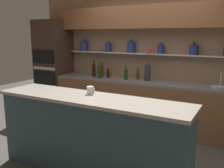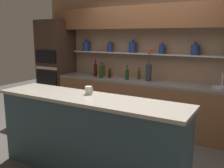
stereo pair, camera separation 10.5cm
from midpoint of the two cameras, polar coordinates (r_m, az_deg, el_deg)
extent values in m
plane|color=#4C4742|center=(3.94, 1.23, -15.49)|extent=(12.00, 12.00, 0.00)
cube|color=#937056|center=(5.00, 10.31, 5.63)|extent=(5.20, 0.10, 2.60)
cube|color=#B7B7BC|center=(4.90, 8.70, 6.83)|extent=(3.47, 0.18, 0.02)
cylinder|color=navy|center=(5.58, -5.36, 8.60)|extent=(0.15, 0.15, 0.20)
sphere|color=navy|center=(5.58, -5.38, 9.92)|extent=(0.05, 0.05, 0.05)
cylinder|color=navy|center=(5.25, 0.09, 8.38)|extent=(0.12, 0.12, 0.18)
sphere|color=navy|center=(5.25, 0.09, 9.61)|extent=(0.04, 0.04, 0.04)
cylinder|color=navy|center=(5.01, 5.33, 8.36)|extent=(0.15, 0.15, 0.21)
sphere|color=navy|center=(5.00, 5.36, 9.88)|extent=(0.05, 0.05, 0.05)
cylinder|color=navy|center=(4.78, 11.97, 7.79)|extent=(0.11, 0.11, 0.17)
sphere|color=navy|center=(4.78, 12.02, 9.04)|extent=(0.04, 0.04, 0.04)
cylinder|color=navy|center=(4.63, 19.09, 7.37)|extent=(0.14, 0.14, 0.18)
sphere|color=navy|center=(4.62, 19.18, 8.79)|extent=(0.05, 0.05, 0.05)
cube|color=brown|center=(4.78, 9.71, 14.89)|extent=(4.42, 0.34, 0.42)
cube|color=brown|center=(4.86, 7.40, -4.76)|extent=(3.57, 0.62, 0.88)
cube|color=slate|center=(4.76, 7.54, 0.58)|extent=(3.57, 0.62, 0.04)
cube|color=#334C56|center=(3.23, -4.44, -12.10)|extent=(2.47, 0.55, 0.98)
cube|color=#ADA393|center=(3.07, -4.58, -3.31)|extent=(2.53, 0.61, 0.04)
cube|color=#3D281E|center=(5.90, -12.10, 3.91)|extent=(0.70, 0.62, 2.09)
cube|color=black|center=(5.71, -14.16, 0.87)|extent=(0.58, 0.02, 0.40)
cube|color=black|center=(5.64, -14.41, 6.07)|extent=(0.58, 0.02, 0.28)
cube|color=#B7B7BC|center=(5.67, -14.29, 3.56)|extent=(0.61, 0.02, 0.06)
cylinder|color=#2D2D33|center=(4.70, 9.01, 2.55)|extent=(0.11, 0.11, 0.31)
cylinder|color=#4C3319|center=(4.67, 9.25, 6.09)|extent=(0.05, 0.03, 0.27)
sphere|color=red|center=(4.69, 9.69, 7.76)|extent=(0.06, 0.06, 0.06)
cylinder|color=#4C3319|center=(4.69, 9.16, 5.98)|extent=(0.07, 0.02, 0.25)
sphere|color=red|center=(4.72, 9.27, 7.55)|extent=(0.05, 0.05, 0.05)
cylinder|color=#4C3319|center=(4.66, 9.13, 5.85)|extent=(0.04, 0.04, 0.23)
sphere|color=red|center=(4.61, 9.34, 7.26)|extent=(0.04, 0.04, 0.04)
cylinder|color=#B7B7BC|center=(4.42, 24.30, -0.75)|extent=(0.27, 0.27, 0.02)
cylinder|color=#B7B7BC|center=(4.50, 24.57, 0.98)|extent=(0.02, 0.02, 0.22)
cylinder|color=#B7B7BC|center=(4.42, 24.60, 2.27)|extent=(0.02, 0.12, 0.02)
cylinder|color=brown|center=(5.39, -3.36, 3.05)|extent=(0.05, 0.05, 0.18)
cylinder|color=brown|center=(5.37, -3.37, 4.24)|extent=(0.03, 0.03, 0.05)
cylinder|color=black|center=(5.37, -3.38, 4.58)|extent=(0.03, 0.03, 0.01)
cylinder|color=#380C0C|center=(5.19, -3.21, 3.16)|extent=(0.07, 0.07, 0.25)
cylinder|color=#380C0C|center=(5.17, -3.23, 4.97)|extent=(0.02, 0.02, 0.08)
cylinder|color=black|center=(5.17, -3.23, 5.49)|extent=(0.03, 0.03, 0.01)
cylinder|color=#193814|center=(4.80, 4.10, 2.13)|extent=(0.07, 0.07, 0.19)
cylinder|color=#193814|center=(4.78, 4.12, 3.72)|extent=(0.02, 0.02, 0.08)
cylinder|color=black|center=(4.78, 4.13, 4.28)|extent=(0.03, 0.03, 0.01)
cylinder|color=black|center=(5.01, 0.03, 2.27)|extent=(0.05, 0.05, 0.15)
cylinder|color=black|center=(4.99, 0.03, 3.30)|extent=(0.03, 0.03, 0.04)
cylinder|color=black|center=(4.99, 0.03, 3.58)|extent=(0.03, 0.03, 0.01)
cylinder|color=#193814|center=(4.97, -1.90, 2.67)|extent=(0.07, 0.07, 0.23)
cylinder|color=#193814|center=(4.95, -1.91, 4.42)|extent=(0.02, 0.02, 0.08)
cylinder|color=black|center=(4.95, -1.91, 4.96)|extent=(0.03, 0.03, 0.01)
cylinder|color=#9E4C0A|center=(5.01, 4.15, 2.15)|extent=(0.05, 0.05, 0.13)
cylinder|color=#9E4C0A|center=(5.00, 4.17, 3.06)|extent=(0.03, 0.03, 0.04)
cylinder|color=black|center=(5.00, 4.17, 3.34)|extent=(0.03, 0.03, 0.01)
cylinder|color=#4C2D0C|center=(5.21, -1.35, 3.05)|extent=(0.07, 0.07, 0.22)
cylinder|color=#4C2D0C|center=(5.19, -1.35, 4.51)|extent=(0.03, 0.03, 0.04)
cylinder|color=black|center=(5.19, -1.36, 4.84)|extent=(0.03, 0.03, 0.01)
cylinder|color=#9E4C0A|center=(5.11, 0.53, 2.30)|extent=(0.06, 0.06, 0.12)
cylinder|color=#9E4C0A|center=(5.10, 0.53, 3.16)|extent=(0.03, 0.03, 0.04)
cylinder|color=black|center=(5.09, 0.53, 3.43)|extent=(0.03, 0.03, 0.01)
cylinder|color=#47380A|center=(4.89, 6.79, 2.04)|extent=(0.07, 0.07, 0.16)
cylinder|color=#47380A|center=(4.87, 6.82, 3.24)|extent=(0.03, 0.03, 0.05)
cylinder|color=black|center=(4.87, 6.83, 3.62)|extent=(0.03, 0.03, 0.01)
cylinder|color=silver|center=(3.19, -4.44, -1.43)|extent=(0.09, 0.09, 0.10)
cube|color=silver|center=(3.16, -3.63, -1.54)|extent=(0.02, 0.01, 0.07)
camera|label=1|loc=(0.05, -89.24, 0.15)|focal=40.00mm
camera|label=2|loc=(0.05, 90.76, -0.15)|focal=40.00mm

